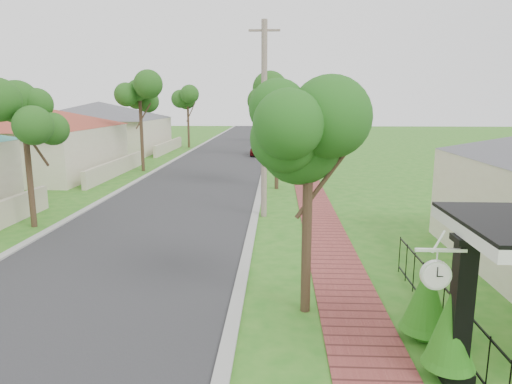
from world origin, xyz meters
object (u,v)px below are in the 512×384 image
(near_tree, at_px, (309,144))
(parked_car_red, at_px, (262,147))
(utility_pole, at_px, (264,120))
(porch_post, at_px, (460,319))
(station_clock, at_px, (436,273))
(parked_car_white, at_px, (267,139))

(near_tree, bearing_deg, parked_car_red, 93.89)
(near_tree, bearing_deg, utility_pole, 97.97)
(porch_post, relative_size, station_clock, 3.19)
(porch_post, height_order, near_tree, near_tree)
(utility_pole, bearing_deg, parked_car_white, 91.14)
(parked_car_white, xyz_separation_m, utility_pole, (0.61, -30.53, 3.21))
(near_tree, relative_size, station_clock, 5.95)
(station_clock, bearing_deg, near_tree, 125.05)
(porch_post, distance_m, parked_car_white, 41.74)
(near_tree, bearing_deg, porch_post, -46.77)
(porch_post, distance_m, near_tree, 4.31)
(near_tree, xyz_separation_m, station_clock, (1.85, -2.64, -1.77))
(porch_post, relative_size, parked_car_red, 0.60)
(station_clock, bearing_deg, parked_car_red, 96.79)
(near_tree, height_order, station_clock, near_tree)
(parked_car_white, distance_m, station_clock, 41.85)
(parked_car_red, height_order, parked_car_white, parked_car_red)
(porch_post, relative_size, near_tree, 0.54)
(near_tree, bearing_deg, parked_car_white, 92.64)
(parked_car_red, xyz_separation_m, station_clock, (3.90, -32.70, 1.23))
(utility_pole, relative_size, station_clock, 9.66)
(parked_car_red, bearing_deg, utility_pole, -82.99)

